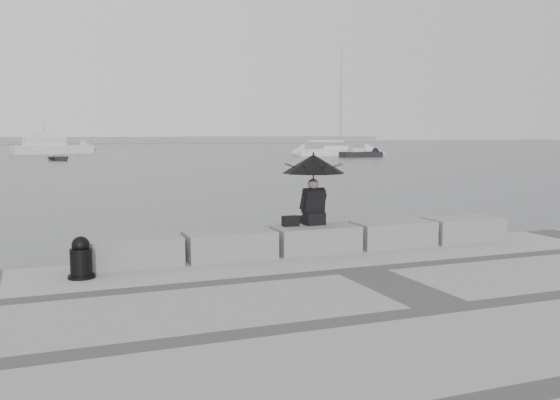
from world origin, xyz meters
name	(u,v)px	position (x,y,z in m)	size (l,w,h in m)	color
ground	(306,273)	(0.00, 0.00, 0.00)	(360.00, 360.00, 0.00)	#424447
stone_block_far_left	(134,252)	(-3.40, -0.45, 0.75)	(1.60, 0.80, 0.50)	slate
stone_block_left	(230,245)	(-1.70, -0.45, 0.75)	(1.60, 0.80, 0.50)	slate
stone_block_centre	(316,239)	(0.00, -0.45, 0.75)	(1.60, 0.80, 0.50)	slate
stone_block_right	(393,234)	(1.70, -0.45, 0.75)	(1.60, 0.80, 0.50)	slate
stone_block_far_right	(463,229)	(3.40, -0.45, 0.75)	(1.60, 0.80, 0.50)	slate
seated_person	(314,172)	(0.05, -0.23, 2.01)	(1.21, 1.21, 1.39)	black
bag	(290,221)	(-0.44, -0.26, 1.10)	(0.30, 0.17, 0.19)	black
mooring_bollard	(81,261)	(-4.29, -1.07, 0.78)	(0.42, 0.42, 0.67)	black
distant_landmass	(20,140)	(-8.14, 154.51, 0.90)	(180.00, 8.00, 2.80)	gray
sailboat_right	(336,152)	(28.04, 54.68, 0.52)	(8.32, 5.96, 12.90)	white
motor_cruiser	(53,147)	(-2.73, 74.47, 0.89)	(10.23, 5.24, 4.50)	white
small_motorboat	(361,154)	(29.39, 51.15, 0.32)	(4.93, 1.90, 1.10)	black
dinghy	(59,158)	(-2.64, 54.43, 0.27)	(3.16, 1.34, 0.54)	slate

